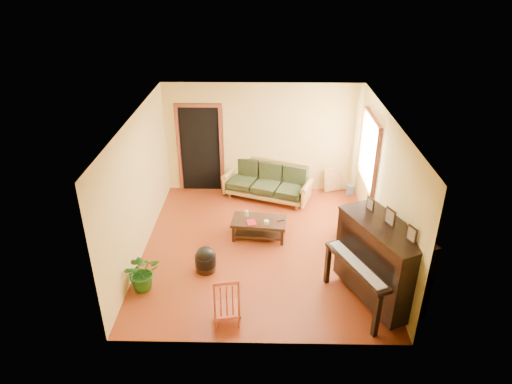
{
  "coord_description": "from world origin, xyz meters",
  "views": [
    {
      "loc": [
        0.06,
        -7.42,
        5.06
      ],
      "look_at": [
        -0.1,
        0.2,
        1.1
      ],
      "focal_mm": 32.0,
      "sensor_mm": 36.0,
      "label": 1
    }
  ],
  "objects_px": {
    "coffee_table": "(259,228)",
    "piano": "(380,263)",
    "potted_plant": "(143,272)",
    "footstool": "(206,262)",
    "sofa": "(267,182)",
    "red_chair": "(226,298)",
    "ceramic_crock": "(350,190)",
    "armchair": "(358,222)"
  },
  "relations": [
    {
      "from": "footstool",
      "to": "red_chair",
      "type": "xyz_separation_m",
      "value": [
        0.47,
        -1.28,
        0.27
      ]
    },
    {
      "from": "piano",
      "to": "coffee_table",
      "type": "bearing_deg",
      "value": 112.59
    },
    {
      "from": "armchair",
      "to": "ceramic_crock",
      "type": "xyz_separation_m",
      "value": [
        0.19,
        1.95,
        -0.27
      ]
    },
    {
      "from": "ceramic_crock",
      "to": "potted_plant",
      "type": "bearing_deg",
      "value": -138.99
    },
    {
      "from": "potted_plant",
      "to": "red_chair",
      "type": "bearing_deg",
      "value": -27.65
    },
    {
      "from": "sofa",
      "to": "potted_plant",
      "type": "relative_size",
      "value": 2.96
    },
    {
      "from": "red_chair",
      "to": "coffee_table",
      "type": "bearing_deg",
      "value": 68.16
    },
    {
      "from": "armchair",
      "to": "ceramic_crock",
      "type": "bearing_deg",
      "value": 89.7
    },
    {
      "from": "coffee_table",
      "to": "piano",
      "type": "bearing_deg",
      "value": -43.12
    },
    {
      "from": "coffee_table",
      "to": "footstool",
      "type": "distance_m",
      "value": 1.47
    },
    {
      "from": "sofa",
      "to": "ceramic_crock",
      "type": "height_order",
      "value": "sofa"
    },
    {
      "from": "ceramic_crock",
      "to": "potted_plant",
      "type": "distance_m",
      "value": 5.41
    },
    {
      "from": "sofa",
      "to": "coffee_table",
      "type": "height_order",
      "value": "sofa"
    },
    {
      "from": "coffee_table",
      "to": "footstool",
      "type": "height_order",
      "value": "coffee_table"
    },
    {
      "from": "potted_plant",
      "to": "footstool",
      "type": "bearing_deg",
      "value": 27.35
    },
    {
      "from": "ceramic_crock",
      "to": "sofa",
      "type": "bearing_deg",
      "value": -172.7
    },
    {
      "from": "footstool",
      "to": "red_chair",
      "type": "bearing_deg",
      "value": -69.9
    },
    {
      "from": "piano",
      "to": "potted_plant",
      "type": "xyz_separation_m",
      "value": [
        -3.89,
        0.19,
        -0.37
      ]
    },
    {
      "from": "footstool",
      "to": "red_chair",
      "type": "relative_size",
      "value": 0.43
    },
    {
      "from": "piano",
      "to": "potted_plant",
      "type": "bearing_deg",
      "value": 152.9
    },
    {
      "from": "armchair",
      "to": "footstool",
      "type": "relative_size",
      "value": 2.03
    },
    {
      "from": "coffee_table",
      "to": "piano",
      "type": "distance_m",
      "value": 2.73
    },
    {
      "from": "red_chair",
      "to": "potted_plant",
      "type": "bearing_deg",
      "value": 141.65
    },
    {
      "from": "ceramic_crock",
      "to": "potted_plant",
      "type": "height_order",
      "value": "potted_plant"
    },
    {
      "from": "red_chair",
      "to": "ceramic_crock",
      "type": "height_order",
      "value": "red_chair"
    },
    {
      "from": "footstool",
      "to": "potted_plant",
      "type": "relative_size",
      "value": 0.57
    },
    {
      "from": "coffee_table",
      "to": "potted_plant",
      "type": "height_order",
      "value": "potted_plant"
    },
    {
      "from": "sofa",
      "to": "potted_plant",
      "type": "xyz_separation_m",
      "value": [
        -2.09,
        -3.29,
        -0.09
      ]
    },
    {
      "from": "armchair",
      "to": "red_chair",
      "type": "bearing_deg",
      "value": -130.58
    },
    {
      "from": "piano",
      "to": "sofa",
      "type": "bearing_deg",
      "value": 93.02
    },
    {
      "from": "piano",
      "to": "red_chair",
      "type": "distance_m",
      "value": 2.51
    },
    {
      "from": "sofa",
      "to": "red_chair",
      "type": "xyz_separation_m",
      "value": [
        -0.63,
        -4.06,
        0.02
      ]
    },
    {
      "from": "footstool",
      "to": "ceramic_crock",
      "type": "xyz_separation_m",
      "value": [
        3.08,
        3.03,
        -0.06
      ]
    },
    {
      "from": "sofa",
      "to": "footstool",
      "type": "distance_m",
      "value": 3.0
    },
    {
      "from": "sofa",
      "to": "red_chair",
      "type": "relative_size",
      "value": 2.21
    },
    {
      "from": "armchair",
      "to": "potted_plant",
      "type": "xyz_separation_m",
      "value": [
        -3.89,
        -1.59,
        -0.05
      ]
    },
    {
      "from": "coffee_table",
      "to": "ceramic_crock",
      "type": "height_order",
      "value": "coffee_table"
    },
    {
      "from": "coffee_table",
      "to": "armchair",
      "type": "bearing_deg",
      "value": -1.33
    },
    {
      "from": "armchair",
      "to": "piano",
      "type": "height_order",
      "value": "piano"
    },
    {
      "from": "red_chair",
      "to": "ceramic_crock",
      "type": "xyz_separation_m",
      "value": [
        2.61,
        4.31,
        -0.33
      ]
    },
    {
      "from": "footstool",
      "to": "potted_plant",
      "type": "xyz_separation_m",
      "value": [
        -0.99,
        -0.51,
        0.15
      ]
    },
    {
      "from": "footstool",
      "to": "potted_plant",
      "type": "distance_m",
      "value": 1.13
    }
  ]
}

